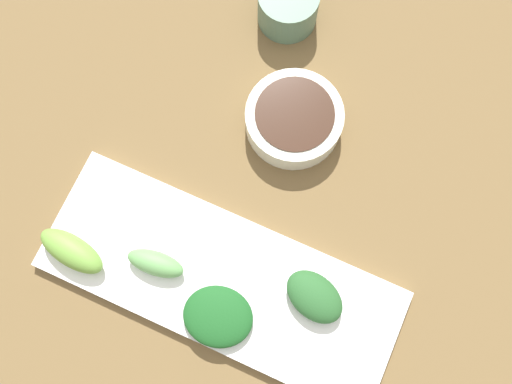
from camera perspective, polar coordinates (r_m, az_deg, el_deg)
The scene contains 8 objects.
tabletop at distance 0.63m, azimuth -0.27°, elevation -2.12°, with size 2.10×2.10×0.02m, color brown.
sauce_bowl at distance 0.63m, azimuth 3.62°, elevation 7.47°, with size 0.11×0.11×0.03m.
serving_plate at distance 0.61m, azimuth -3.80°, elevation -8.61°, with size 0.14×0.38×0.01m, color white.
broccoli_stalk_0 at distance 0.62m, azimuth -18.08°, elevation -5.67°, with size 0.03×0.08×0.03m, color #6BA03D.
broccoli_stalk_1 at distance 0.60m, azimuth -10.09°, elevation -7.09°, with size 0.02×0.06×0.02m, color #639E57.
broccoli_leafy_2 at distance 0.59m, azimuth -3.85°, elevation -12.41°, with size 0.06×0.07×0.02m, color #1A5420.
broccoli_leafy_3 at distance 0.59m, azimuth 5.91°, elevation -10.45°, with size 0.04×0.06×0.02m, color #285C2A.
tea_cup at distance 0.69m, azimuth 3.23°, elevation 18.12°, with size 0.07×0.07×0.05m, color #51725C.
Camera 1 is at (0.11, 0.05, 0.63)m, focal length 39.72 mm.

